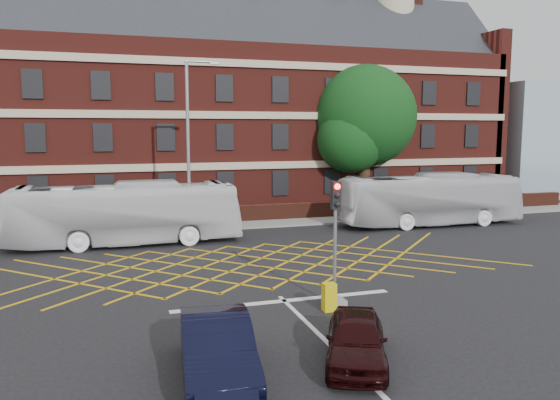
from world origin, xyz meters
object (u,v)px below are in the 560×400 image
object	(u,v)px
deciduous_tree	(364,123)
traffic_light_near	(335,255)
car_maroon	(356,339)
car_navy	(217,349)
utility_cabinet	(329,297)
bus_left	(126,214)
bus_right	(430,200)
street_lamp	(190,178)

from	to	relation	value
deciduous_tree	traffic_light_near	world-z (taller)	deciduous_tree
car_maroon	deciduous_tree	size ratio (longest dim) A/B	0.35
car_navy	car_maroon	size ratio (longest dim) A/B	1.25
utility_cabinet	bus_left	bearing A→B (deg)	115.08
bus_left	utility_cabinet	bearing A→B (deg)	-154.20
bus_left	bus_right	distance (m)	18.46
bus_right	traffic_light_near	size ratio (longest dim) A/B	2.75
car_maroon	street_lamp	world-z (taller)	street_lamp
car_maroon	deciduous_tree	world-z (taller)	deciduous_tree
car_maroon	utility_cabinet	world-z (taller)	car_maroon
deciduous_tree	utility_cabinet	size ratio (longest dim) A/B	11.41
bus_left	car_navy	xyz separation A→B (m)	(1.54, -16.87, -0.87)
bus_left	utility_cabinet	distance (m)	14.38
deciduous_tree	street_lamp	size ratio (longest dim) A/B	1.11
car_navy	utility_cabinet	distance (m)	5.98
deciduous_tree	bus_right	bearing A→B (deg)	-82.25
car_navy	street_lamp	world-z (taller)	street_lamp
traffic_light_near	street_lamp	size ratio (longest dim) A/B	0.44
street_lamp	utility_cabinet	distance (m)	14.04
bus_left	car_maroon	size ratio (longest dim) A/B	3.14
car_navy	traffic_light_near	xyz separation A→B (m)	(4.96, 4.43, 0.99)
bus_right	utility_cabinet	bearing A→B (deg)	138.99
bus_right	deciduous_tree	world-z (taller)	deciduous_tree
traffic_light_near	utility_cabinet	xyz separation A→B (m)	(-0.43, -0.54, -1.29)
bus_right	car_navy	bearing A→B (deg)	137.40
street_lamp	utility_cabinet	size ratio (longest dim) A/B	10.26
car_maroon	street_lamp	bearing A→B (deg)	120.14
bus_right	car_maroon	xyz separation A→B (m)	(-13.30, -17.30, -1.00)
car_maroon	deciduous_tree	distance (m)	28.19
bus_right	car_maroon	world-z (taller)	bus_right
bus_right	car_maroon	bearing A→B (deg)	144.38
car_navy	car_maroon	distance (m)	3.62
traffic_light_near	bus_left	bearing A→B (deg)	117.59
bus_left	traffic_light_near	distance (m)	14.03
car_maroon	traffic_light_near	size ratio (longest dim) A/B	0.88
bus_left	car_maroon	distance (m)	17.77
bus_right	car_maroon	size ratio (longest dim) A/B	3.12
car_navy	utility_cabinet	world-z (taller)	car_navy
bus_right	car_navy	xyz separation A→B (m)	(-16.91, -17.20, -0.86)
car_maroon	deciduous_tree	xyz separation A→B (m)	(12.29, 24.69, 5.83)
bus_right	traffic_light_near	bearing A→B (deg)	138.80
deciduous_tree	street_lamp	world-z (taller)	deciduous_tree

